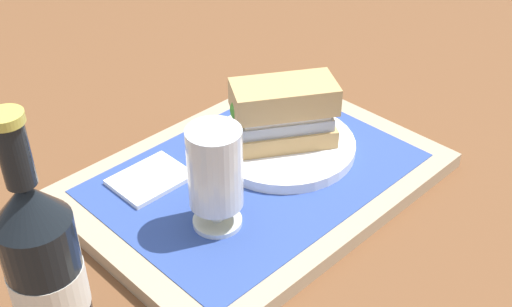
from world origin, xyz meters
TOP-DOWN VIEW (x-y plane):
  - ground_plane at (0.00, 0.00)m, footprint 3.00×3.00m
  - tray at (0.00, 0.00)m, footprint 0.44×0.32m
  - placemat at (0.00, 0.00)m, footprint 0.38×0.27m
  - plate at (-0.06, -0.01)m, footprint 0.19×0.19m
  - sandwich at (-0.06, -0.01)m, footprint 0.14×0.12m
  - beer_glass at (0.10, 0.04)m, footprint 0.06×0.06m
  - napkin_folded at (0.10, -0.08)m, footprint 0.09×0.07m
  - beer_bottle at (0.31, 0.06)m, footprint 0.07×0.07m

SIDE VIEW (x-z plane):
  - ground_plane at x=0.00m, z-range 0.00..0.00m
  - tray at x=0.00m, z-range 0.00..0.02m
  - placemat at x=0.00m, z-range 0.02..0.02m
  - napkin_folded at x=0.10m, z-range 0.02..0.03m
  - plate at x=-0.06m, z-range 0.02..0.04m
  - sandwich at x=-0.06m, z-range 0.04..0.12m
  - beer_glass at x=0.10m, z-range 0.03..0.15m
  - beer_bottle at x=0.31m, z-range -0.03..0.24m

